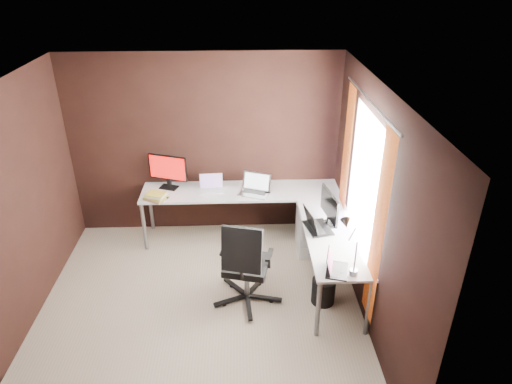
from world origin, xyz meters
TOP-DOWN VIEW (x-y plane):
  - room at (0.34, 0.07)m, footprint 3.60×3.60m
  - desk at (0.84, 1.04)m, footprint 2.65×2.25m
  - drawer_pedestal at (1.43, 1.15)m, footprint 0.42×0.50m
  - monitor_left at (-0.49, 1.63)m, footprint 0.52×0.23m
  - monitor_right at (1.49, 0.59)m, footprint 0.15×0.51m
  - laptop_white at (0.08, 1.53)m, footprint 0.32×0.24m
  - laptop_silver at (0.66, 1.43)m, footprint 0.46×0.39m
  - laptop_black_big at (1.33, 0.51)m, footprint 0.34×0.42m
  - laptop_black_small at (1.40, -0.28)m, footprint 0.29×0.35m
  - book_stack at (-0.62, 1.30)m, footprint 0.34×0.32m
  - mouse_left at (-0.50, 1.30)m, footprint 0.09×0.06m
  - mouse_corner at (0.83, 1.40)m, footprint 0.09×0.06m
  - desk_lamp at (1.51, -0.29)m, footprint 0.19×0.23m
  - office_chair at (0.52, 0.15)m, footprint 0.61×0.63m
  - wastebasket at (1.39, 0.10)m, footprint 0.29×0.29m

SIDE VIEW (x-z plane):
  - wastebasket at x=1.39m, z-range 0.00..0.31m
  - drawer_pedestal at x=1.43m, z-range 0.00..0.60m
  - office_chair at x=0.52m, z-range -0.23..0.86m
  - desk at x=0.84m, z-range 0.31..1.04m
  - mouse_corner at x=0.83m, z-range 0.73..0.76m
  - mouse_left at x=-0.50m, z-range 0.73..0.76m
  - book_stack at x=-0.62m, z-range 0.73..0.81m
  - laptop_black_small at x=1.40m, z-range 0.67..0.88m
  - laptop_white at x=0.08m, z-range 0.67..0.88m
  - laptop_black_big at x=1.33m, z-range 0.66..0.91m
  - laptop_silver at x=0.66m, z-range 0.66..0.91m
  - monitor_right at x=1.49m, z-range 0.76..1.18m
  - monitor_left at x=-0.49m, z-range 0.76..1.23m
  - desk_lamp at x=1.51m, z-range 0.81..1.41m
  - room at x=0.34m, z-range 0.03..2.53m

